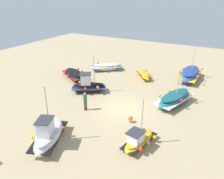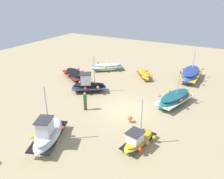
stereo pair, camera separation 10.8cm
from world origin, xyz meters
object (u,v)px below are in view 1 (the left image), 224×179
Objects in this scene: mooring_buoy_0 at (130,118)px; fishing_boat_7 at (107,67)px; fishing_boat_2 at (75,75)px; fishing_boat_1 at (139,140)px; person_walking at (85,100)px; fishing_boat_0 at (175,99)px; fishing_boat_6 at (49,135)px; fishing_boat_8 at (144,75)px; fishing_boat_3 at (88,86)px; fishing_boat_5 at (190,74)px.

fishing_boat_7 is at bearing -141.67° from mooring_buoy_0.
fishing_boat_7 is at bearing 96.34° from fishing_boat_2.
fishing_boat_1 is 6.48m from person_walking.
fishing_boat_0 is 11.57m from fishing_boat_6.
fishing_boat_2 is 1.52× the size of fishing_boat_8.
fishing_boat_3 is 1.27× the size of fishing_boat_8.
fishing_boat_6 is at bearing -43.82° from fishing_boat_8.
fishing_boat_6 reaches higher than fishing_boat_1.
fishing_boat_0 is 0.96× the size of fishing_boat_5.
fishing_boat_1 reaches higher than fishing_boat_7.
person_walking is at bearing -89.37° from mooring_buoy_0.
fishing_boat_1 is 15.92m from fishing_boat_7.
fishing_boat_1 is 12.98m from fishing_boat_8.
fishing_boat_0 is 7.15m from fishing_boat_1.
fishing_boat_3 is 7.04m from mooring_buoy_0.
fishing_boat_3 is at bearing -67.90° from fishing_boat_8.
fishing_boat_3 is at bearing -63.09° from fishing_boat_0.
fishing_boat_0 is 8.67m from fishing_boat_3.
fishing_boat_3 is at bearing 173.39° from fishing_boat_6.
fishing_boat_3 is 7.17m from fishing_boat_7.
mooring_buoy_0 is at bearing 0.60° from fishing_boat_2.
mooring_buoy_0 is (5.83, 10.03, -0.06)m from fishing_boat_2.
fishing_boat_7 is 5.39m from fishing_boat_8.
fishing_boat_1 is at bearing -91.56° from fishing_boat_7.
fishing_boat_0 is at bearing -67.14° from fishing_boat_7.
fishing_boat_7 is 7.37× the size of mooring_buoy_0.
fishing_boat_8 is (-12.22, -4.38, -0.06)m from fishing_boat_1.
person_walking is (-5.05, -0.49, 0.30)m from fishing_boat_6.
fishing_boat_6 is (8.34, 2.42, -0.00)m from fishing_boat_3.
person_walking is 4.35m from mooring_buoy_0.
person_walking is at bearing -15.02° from fishing_boat_2.
fishing_boat_5 is at bearing -84.93° from person_walking.
fishing_boat_5 is at bearing -162.90° from fishing_boat_0.
fishing_boat_0 is 1.06× the size of fishing_boat_2.
fishing_boat_0 reaches higher than fishing_boat_8.
fishing_boat_8 is at bearing 152.80° from fishing_boat_6.
fishing_boat_7 is at bearing -79.76° from fishing_boat_5.
fishing_boat_6 reaches higher than fishing_boat_3.
fishing_boat_5 reaches higher than fishing_boat_1.
fishing_boat_2 reaches higher than mooring_buoy_0.
fishing_boat_8 is at bearing -149.71° from fishing_boat_1.
fishing_boat_6 is at bearing -36.86° from mooring_buoy_0.
fishing_boat_2 is at bearing -63.00° from fishing_boat_5.
fishing_boat_8 is (-14.91, 1.14, -0.28)m from fishing_boat_6.
fishing_boat_3 is at bearing -114.75° from fishing_boat_7.
fishing_boat_0 is 8.16m from person_walking.
fishing_boat_0 is 1.61× the size of fishing_boat_8.
fishing_boat_7 is (-12.58, -9.75, 0.01)m from fishing_boat_1.
fishing_boat_3 reaches higher than mooring_buoy_0.
fishing_boat_3 is 0.76× the size of fishing_boat_5.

